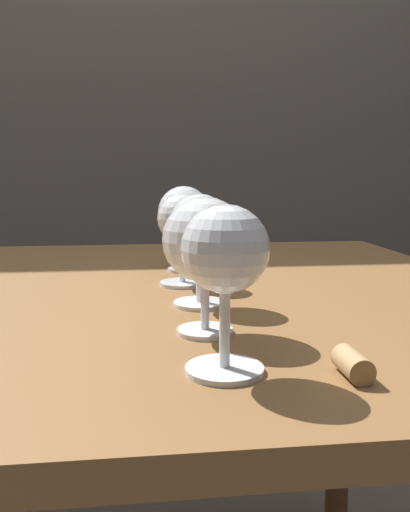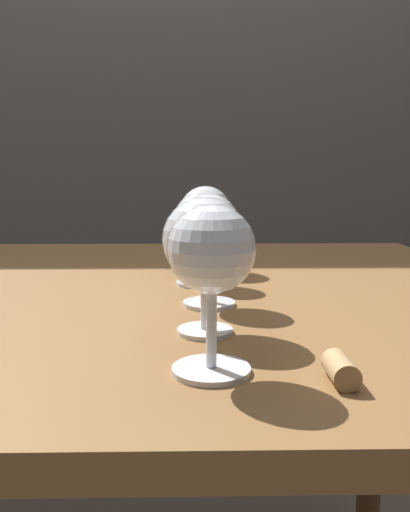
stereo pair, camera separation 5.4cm
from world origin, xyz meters
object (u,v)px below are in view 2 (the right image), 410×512
(wine_glass_amber, at_px, (209,227))
(cork, at_px, (341,370))
(wine_glass_rose, at_px, (205,242))
(wine_glass_merlot, at_px, (199,221))
(wine_glass_cabernet, at_px, (205,214))
(wine_glass_pinot, at_px, (211,254))

(wine_glass_amber, xyz_separation_m, cork, (0.10, -0.25, -0.09))
(wine_glass_amber, height_order, cork, wine_glass_amber)
(wine_glass_amber, bearing_deg, cork, -68.66)
(wine_glass_rose, bearing_deg, wine_glass_merlot, 91.02)
(wine_glass_cabernet, relative_size, cork, 3.41)
(wine_glass_rose, distance_m, wine_glass_cabernet, 0.35)
(wine_glass_cabernet, bearing_deg, wine_glass_merlot, -95.98)
(wine_glass_rose, bearing_deg, wine_glass_cabernet, 88.80)
(wine_glass_pinot, bearing_deg, wine_glass_merlot, 91.21)
(wine_glass_rose, distance_m, wine_glass_amber, 0.12)
(wine_glass_amber, relative_size, cork, 3.33)
(wine_glass_merlot, bearing_deg, wine_glass_amber, -84.69)
(cork, bearing_deg, wine_glass_merlot, 106.26)
(wine_glass_merlot, bearing_deg, cork, -73.74)
(wine_glass_merlot, height_order, wine_glass_cabernet, wine_glass_cabernet)
(wine_glass_merlot, bearing_deg, wine_glass_pinot, -88.79)
(wine_glass_rose, relative_size, cork, 3.37)
(wine_glass_rose, height_order, cork, wine_glass_rose)
(wine_glass_pinot, height_order, wine_glass_cabernet, wine_glass_cabernet)
(wine_glass_rose, xyz_separation_m, wine_glass_amber, (0.01, 0.12, 0.00))
(wine_glass_cabernet, bearing_deg, wine_glass_pinot, -90.53)
(wine_glass_rose, height_order, wine_glass_merlot, wine_glass_rose)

